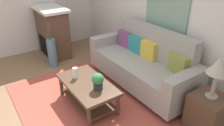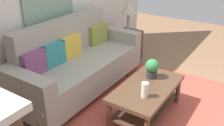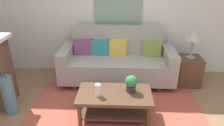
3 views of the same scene
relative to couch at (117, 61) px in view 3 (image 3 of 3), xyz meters
name	(u,v)px [view 3 (image 3 of 3)]	position (x,y,z in m)	size (l,w,h in m)	color
wall_back	(118,9)	(0.00, 0.54, 0.92)	(5.55, 0.10, 2.70)	silver
area_rug	(115,117)	(0.00, -1.18, -0.42)	(2.80, 1.98, 0.01)	#B24C3D
couch	(117,61)	(0.00, 0.00, 0.00)	(2.18, 0.84, 1.08)	gray
throw_pillow_plum	(84,47)	(-0.68, 0.13, 0.25)	(0.36, 0.12, 0.32)	#7A4270
throw_pillow_teal	(100,47)	(-0.34, 0.13, 0.25)	(0.36, 0.12, 0.32)	teal
throw_pillow_mustard	(117,47)	(0.00, 0.13, 0.25)	(0.36, 0.12, 0.32)	gold
throw_pillow_olive	(152,48)	(0.68, 0.13, 0.25)	(0.36, 0.12, 0.32)	olive
coffee_table	(115,100)	(-0.02, -1.15, -0.12)	(1.10, 0.60, 0.43)	#513826
tabletop_vase	(98,90)	(-0.25, -1.23, 0.09)	(0.08, 0.08, 0.19)	white
potted_plant_tabletop	(131,83)	(0.23, -1.09, 0.14)	(0.18, 0.18, 0.26)	#2D2D33
side_table	(188,71)	(1.39, -0.05, -0.15)	(0.44, 0.44, 0.56)	#513826
table_lamp	(194,36)	(1.39, -0.05, 0.56)	(0.28, 0.28, 0.57)	gray
floor_vase	(9,95)	(-1.65, -1.11, -0.11)	(0.19, 0.19, 0.64)	slate
floor_vase_branch_a	(3,66)	(-1.63, -1.11, 0.39)	(0.01, 0.01, 0.36)	brown
floor_vase_branch_b	(2,66)	(-1.66, -1.10, 0.39)	(0.01, 0.01, 0.36)	brown
floor_vase_branch_c	(1,67)	(-1.66, -1.13, 0.39)	(0.01, 0.01, 0.36)	brown
framed_painting	(118,7)	(0.00, 0.47, 0.97)	(0.95, 0.03, 0.89)	gray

